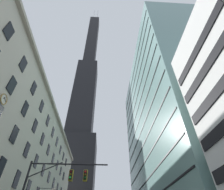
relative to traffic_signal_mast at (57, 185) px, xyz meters
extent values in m
cube|color=beige|center=(-15.10, 18.08, 7.05)|extent=(15.29, 59.08, 25.77)
cube|color=#B2A893|center=(-7.20, 18.08, 19.24)|extent=(0.70, 59.08, 0.60)
cube|color=black|center=(-7.40, 2.54, 2.37)|extent=(0.14, 1.40, 2.20)
cube|color=black|center=(-7.40, 7.54, 2.37)|extent=(0.14, 1.40, 2.20)
cube|color=black|center=(-7.40, 12.54, 2.37)|extent=(0.14, 1.40, 2.20)
cube|color=black|center=(-7.40, 2.54, 6.57)|extent=(0.14, 1.40, 2.20)
cube|color=black|center=(-7.40, 7.54, 6.57)|extent=(0.14, 1.40, 2.20)
cube|color=black|center=(-7.40, 12.54, 6.57)|extent=(0.14, 1.40, 2.20)
cube|color=black|center=(-7.40, 17.54, 6.57)|extent=(0.14, 1.40, 2.20)
cube|color=black|center=(-7.40, 22.54, 6.57)|extent=(0.14, 1.40, 2.20)
cube|color=black|center=(-7.40, 27.54, 6.57)|extent=(0.14, 1.40, 2.20)
cube|color=black|center=(-7.40, 32.54, 6.57)|extent=(0.14, 1.40, 2.20)
cube|color=black|center=(-7.40, -2.46, 10.77)|extent=(0.14, 1.40, 2.20)
cube|color=black|center=(-7.40, 2.54, 10.77)|extent=(0.14, 1.40, 2.20)
cube|color=black|center=(-7.40, 7.54, 10.77)|extent=(0.14, 1.40, 2.20)
cube|color=black|center=(-7.40, 12.54, 10.77)|extent=(0.14, 1.40, 2.20)
cube|color=black|center=(-7.40, 17.54, 10.77)|extent=(0.14, 1.40, 2.20)
cube|color=black|center=(-7.40, 22.54, 10.77)|extent=(0.14, 1.40, 2.20)
cube|color=black|center=(-7.40, 27.54, 10.77)|extent=(0.14, 1.40, 2.20)
cube|color=black|center=(-7.40, 32.54, 10.77)|extent=(0.14, 1.40, 2.20)
cube|color=black|center=(-7.40, 37.54, 10.77)|extent=(0.14, 1.40, 2.20)
cube|color=black|center=(-7.40, -7.46, 14.97)|extent=(0.14, 1.40, 2.20)
cube|color=black|center=(-7.40, -2.46, 14.97)|extent=(0.14, 1.40, 2.20)
cube|color=black|center=(-7.40, 2.54, 14.97)|extent=(0.14, 1.40, 2.20)
cube|color=black|center=(-7.40, 7.54, 14.97)|extent=(0.14, 1.40, 2.20)
cube|color=black|center=(-7.40, 12.54, 14.97)|extent=(0.14, 1.40, 2.20)
cube|color=black|center=(-7.40, 17.54, 14.97)|extent=(0.14, 1.40, 2.20)
cube|color=black|center=(-7.40, 22.54, 14.97)|extent=(0.14, 1.40, 2.20)
cube|color=black|center=(-7.40, 27.54, 14.97)|extent=(0.14, 1.40, 2.20)
cube|color=black|center=(-7.40, 32.54, 14.97)|extent=(0.14, 1.40, 2.20)
cube|color=black|center=(-7.40, 37.54, 14.97)|extent=(0.14, 1.40, 2.20)
torus|color=olive|center=(-7.33, -2.59, 8.39)|extent=(0.12, 1.33, 1.33)
cylinder|color=silver|center=(-7.37, -2.59, 8.39)|extent=(0.05, 1.15, 1.15)
cube|color=black|center=(-7.30, -2.66, 8.52)|extent=(0.03, 0.23, 0.34)
cube|color=black|center=(-7.30, -2.36, 8.47)|extent=(0.03, 0.50, 0.24)
cube|color=black|center=(-11.33, 80.60, 18.39)|extent=(23.02, 23.02, 48.45)
cube|color=black|center=(-11.33, 80.60, 77.85)|extent=(16.12, 16.12, 70.47)
cube|color=black|center=(-11.33, 80.60, 157.13)|extent=(10.36, 10.36, 88.09)
cylinder|color=silver|center=(-13.40, 80.60, 215.90)|extent=(1.20, 1.20, 29.46)
cylinder|color=silver|center=(-9.25, 80.60, 215.90)|extent=(1.20, 1.20, 29.46)
cube|color=black|center=(14.50, -7.82, 6.17)|extent=(0.16, 10.47, 1.10)
cube|color=black|center=(14.50, -7.82, 9.17)|extent=(0.16, 10.47, 1.10)
cube|color=black|center=(14.50, -7.82, 12.17)|extent=(0.16, 10.47, 1.10)
cube|color=gray|center=(22.51, 22.75, 20.55)|extent=(15.92, 46.13, 52.77)
cube|color=black|center=(14.51, 22.75, 6.17)|extent=(0.12, 45.13, 0.24)
cube|color=black|center=(14.51, 22.75, 10.17)|extent=(0.12, 45.13, 0.24)
cube|color=black|center=(14.51, 22.75, 14.17)|extent=(0.12, 45.13, 0.24)
cube|color=black|center=(14.51, 22.75, 18.17)|extent=(0.12, 45.13, 0.24)
cube|color=black|center=(14.51, 22.75, 22.17)|extent=(0.12, 45.13, 0.24)
cube|color=black|center=(14.51, 22.75, 26.17)|extent=(0.12, 45.13, 0.24)
cube|color=black|center=(14.51, 22.75, 30.17)|extent=(0.12, 45.13, 0.24)
cube|color=black|center=(14.51, 22.75, 34.17)|extent=(0.12, 45.13, 0.24)
cube|color=black|center=(14.51, 22.75, 38.17)|extent=(0.12, 45.13, 0.24)
cube|color=black|center=(14.51, 22.75, 42.17)|extent=(0.12, 45.13, 0.24)
cylinder|color=black|center=(0.95, -0.04, 2.02)|extent=(7.96, 0.14, 0.14)
cylinder|color=black|center=(-1.44, -0.04, 1.42)|extent=(3.27, 0.10, 1.65)
cylinder|color=black|center=(1.22, -0.04, 1.72)|extent=(0.04, 0.04, 0.60)
cube|color=black|center=(1.22, -0.04, 0.97)|extent=(0.30, 0.30, 0.90)
cube|color=olive|center=(1.22, 0.13, 0.97)|extent=(0.40, 0.40, 1.04)
sphere|color=#450808|center=(1.22, -0.20, 1.25)|extent=(0.20, 0.20, 0.20)
sphere|color=#4B3A08|center=(1.22, -0.20, 0.97)|extent=(0.20, 0.20, 0.20)
sphere|color=green|center=(1.22, -0.20, 0.69)|extent=(0.20, 0.20, 0.20)
cylinder|color=black|center=(2.68, -0.04, 1.72)|extent=(0.04, 0.04, 0.60)
cube|color=black|center=(2.68, -0.04, 0.97)|extent=(0.30, 0.30, 0.90)
cube|color=olive|center=(2.68, 0.13, 0.97)|extent=(0.40, 0.40, 1.04)
sphere|color=red|center=(2.68, -0.20, 1.25)|extent=(0.20, 0.20, 0.20)
sphere|color=#4B3A08|center=(2.68, -0.20, 0.97)|extent=(0.20, 0.20, 0.20)
sphere|color=#083D10|center=(2.68, -0.20, 0.69)|extent=(0.20, 0.20, 0.20)
cylinder|color=#47474C|center=(-3.71, 9.89, 1.77)|extent=(2.15, 0.10, 0.10)
ellipsoid|color=#EFE5C6|center=(-2.64, 9.89, 1.67)|extent=(0.56, 0.32, 0.24)
camera|label=1|loc=(4.39, -18.40, -4.02)|focal=27.04mm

